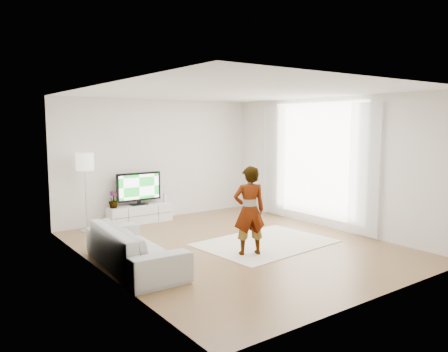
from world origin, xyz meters
TOP-DOWN VIEW (x-y plane):
  - floor at (0.00, 0.00)m, footprint 6.00×6.00m
  - ceiling at (0.00, 0.00)m, footprint 6.00×6.00m
  - wall_left at (-2.50, 0.00)m, footprint 0.02×6.00m
  - wall_right at (2.50, 0.00)m, footprint 0.02×6.00m
  - wall_back at (0.00, 3.00)m, footprint 5.00×0.02m
  - wall_front at (0.00, -3.00)m, footprint 5.00×0.02m
  - window at (2.48, 0.30)m, footprint 0.01×2.60m
  - curtain_near at (2.40, -1.00)m, footprint 0.04×0.70m
  - curtain_far at (2.40, 1.60)m, footprint 0.04×0.70m
  - media_console at (-0.62, 2.76)m, footprint 1.46×0.42m
  - television at (-0.62, 2.79)m, footprint 1.06×0.21m
  - game_console at (0.02, 2.76)m, footprint 0.08×0.15m
  - potted_plant at (-1.24, 2.77)m, footprint 0.26×0.26m
  - rug at (0.57, -0.20)m, footprint 2.55×1.94m
  - player at (-0.14, -0.58)m, footprint 0.65×0.55m
  - sofa at (-2.01, -0.03)m, footprint 1.01×2.31m
  - floor_lamp at (-1.85, 2.70)m, footprint 0.36×0.36m

SIDE VIEW (x-z plane):
  - floor at x=0.00m, z-range 0.00..0.00m
  - rug at x=0.57m, z-range 0.00..0.01m
  - media_console at x=-0.62m, z-range 0.00..0.41m
  - sofa at x=-2.01m, z-range 0.00..0.66m
  - game_console at x=0.02m, z-range 0.41..0.61m
  - potted_plant at x=-1.24m, z-range 0.41..0.78m
  - player at x=-0.14m, z-range 0.01..1.53m
  - television at x=-0.62m, z-range 0.44..1.18m
  - curtain_near at x=2.40m, z-range 0.05..2.65m
  - curtain_far at x=2.40m, z-range 0.05..2.65m
  - floor_lamp at x=-1.85m, z-range 0.57..2.21m
  - wall_left at x=-2.50m, z-range 0.00..2.80m
  - wall_right at x=2.50m, z-range 0.00..2.80m
  - wall_back at x=0.00m, z-range 0.00..2.80m
  - wall_front at x=0.00m, z-range 0.00..2.80m
  - window at x=2.48m, z-range 0.20..2.70m
  - ceiling at x=0.00m, z-range 2.80..2.80m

